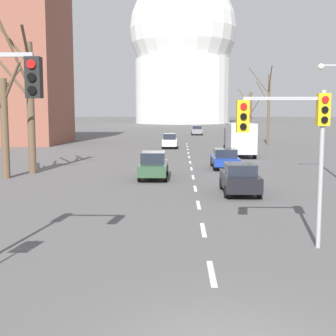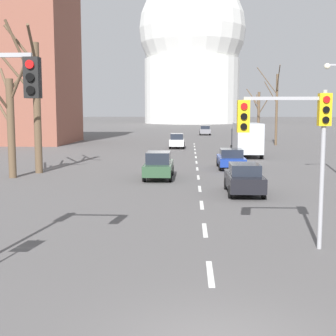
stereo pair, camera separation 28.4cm
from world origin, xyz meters
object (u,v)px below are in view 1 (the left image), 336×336
at_px(sedan_mid_centre, 225,158).
at_px(delivery_truck, 239,138).
at_px(sedan_near_right, 153,165).
at_px(sedan_far_left, 170,141).
at_px(sedan_far_right, 197,130).
at_px(sedan_near_left, 240,178).
at_px(traffic_signal_near_right, 294,129).

bearing_deg(sedan_mid_centre, delivery_truck, 76.81).
height_order(sedan_near_right, sedan_far_left, sedan_far_left).
relative_size(sedan_mid_centre, delivery_truck, 0.61).
bearing_deg(sedan_far_right, delivery_truck, -86.40).
xyz_separation_m(sedan_near_left, sedan_far_right, (-0.05, 61.58, 0.06)).
distance_m(sedan_far_left, delivery_truck, 11.73).
distance_m(traffic_signal_near_right, delivery_truck, 30.22).
bearing_deg(delivery_truck, sedan_far_right, 93.60).
relative_size(traffic_signal_near_right, sedan_far_left, 1.21).
bearing_deg(sedan_far_right, sedan_near_left, -89.95).
bearing_deg(sedan_near_left, delivery_truck, 82.95).
xyz_separation_m(sedan_near_left, delivery_truck, (2.53, 20.48, 0.90)).
height_order(traffic_signal_near_right, sedan_far_left, traffic_signal_near_right).
bearing_deg(sedan_near_right, delivery_truck, 64.47).
distance_m(sedan_near_left, sedan_far_right, 61.58).
relative_size(traffic_signal_near_right, sedan_mid_centre, 1.10).
distance_m(sedan_near_right, delivery_truck, 16.86).
xyz_separation_m(traffic_signal_near_right, sedan_far_left, (-4.64, 39.60, -2.81)).
bearing_deg(traffic_signal_near_right, sedan_near_right, 108.87).
bearing_deg(sedan_near_right, sedan_far_left, 88.96).
bearing_deg(sedan_near_left, traffic_signal_near_right, -87.82).
bearing_deg(delivery_truck, sedan_near_right, -115.53).
height_order(sedan_near_right, sedan_mid_centre, sedan_near_right).
relative_size(sedan_far_left, sedan_far_right, 1.00).
xyz_separation_m(traffic_signal_near_right, sedan_near_left, (-0.37, 9.61, -2.87)).
xyz_separation_m(sedan_near_left, sedan_mid_centre, (0.26, 10.79, -0.04)).
relative_size(traffic_signal_near_right, sedan_near_left, 1.14).
height_order(sedan_near_left, sedan_far_left, sedan_far_left).
height_order(traffic_signal_near_right, sedan_near_left, traffic_signal_near_right).
relative_size(sedan_near_right, delivery_truck, 0.62).
xyz_separation_m(sedan_mid_centre, delivery_truck, (2.27, 9.69, 0.94)).
distance_m(sedan_near_right, sedan_far_left, 24.71).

